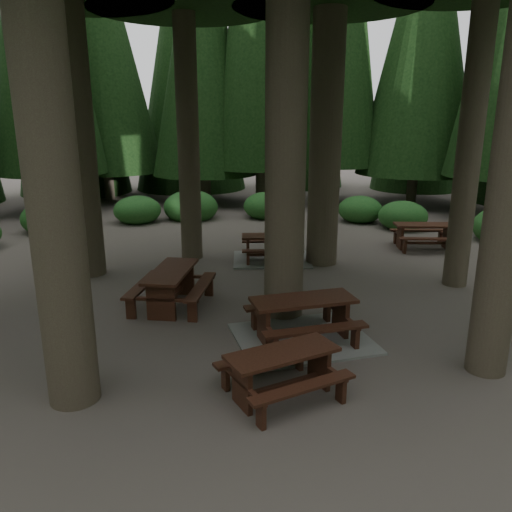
{
  "coord_description": "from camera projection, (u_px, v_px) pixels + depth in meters",
  "views": [
    {
      "loc": [
        -0.41,
        -10.02,
        4.22
      ],
      "look_at": [
        0.25,
        1.11,
        1.1
      ],
      "focal_mm": 35.0,
      "sensor_mm": 36.0,
      "label": 1
    }
  ],
  "objects": [
    {
      "name": "picnic_table_b",
      "position": [
        172.0,
        282.0,
        11.35
      ],
      "size": [
        1.98,
        2.3,
        0.88
      ],
      "rotation": [
        0.0,
        0.0,
        1.39
      ],
      "color": "#34170F",
      "rests_on": "ground"
    },
    {
      "name": "picnic_table_c",
      "position": [
        272.0,
        252.0,
        15.13
      ],
      "size": [
        2.37,
        1.98,
        0.78
      ],
      "rotation": [
        0.0,
        0.0,
        -0.03
      ],
      "color": "gray",
      "rests_on": "ground"
    },
    {
      "name": "ground",
      "position": [
        247.0,
        319.0,
        10.79
      ],
      "size": [
        80.0,
        80.0,
        0.0
      ],
      "primitive_type": "plane",
      "color": "#4C443E",
      "rests_on": "ground"
    },
    {
      "name": "picnic_table_e",
      "position": [
        282.0,
        366.0,
        7.69
      ],
      "size": [
        2.18,
        2.02,
        0.76
      ],
      "rotation": [
        0.0,
        0.0,
        0.44
      ],
      "color": "#34170F",
      "rests_on": "ground"
    },
    {
      "name": "picnic_table_d",
      "position": [
        424.0,
        232.0,
        16.43
      ],
      "size": [
        2.04,
        1.7,
        0.82
      ],
      "rotation": [
        0.0,
        0.0,
        -0.09
      ],
      "color": "#34170F",
      "rests_on": "ground"
    },
    {
      "name": "picnic_table_a",
      "position": [
        303.0,
        325.0,
        9.7
      ],
      "size": [
        2.93,
        2.59,
        0.86
      ],
      "rotation": [
        0.0,
        0.0,
        0.21
      ],
      "color": "gray",
      "rests_on": "ground"
    },
    {
      "name": "shrub_ring",
      "position": [
        276.0,
        289.0,
        11.45
      ],
      "size": [
        23.86,
        24.64,
        1.49
      ],
      "color": "#216225",
      "rests_on": "ground"
    }
  ]
}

